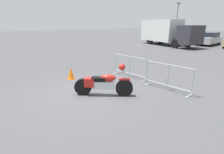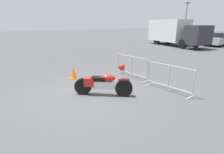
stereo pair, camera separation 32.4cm
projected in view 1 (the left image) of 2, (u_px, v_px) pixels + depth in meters
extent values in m
plane|color=#4C4C4F|center=(89.00, 93.00, 6.81)|extent=(120.00, 120.00, 0.00)
cylinder|color=black|center=(124.00, 88.00, 6.46)|extent=(0.56, 0.60, 0.64)
cylinder|color=black|center=(83.00, 87.00, 6.56)|extent=(0.56, 0.60, 0.64)
cube|color=silver|center=(103.00, 85.00, 6.48)|extent=(0.73, 0.79, 0.28)
ellipsoid|color=#B21E19|center=(108.00, 78.00, 6.39)|extent=(0.56, 0.59, 0.26)
cube|color=black|center=(99.00, 79.00, 6.42)|extent=(0.55, 0.57, 0.12)
cube|color=#B21E19|center=(90.00, 82.00, 6.49)|extent=(0.48, 0.48, 0.32)
cube|color=#B21E19|center=(124.00, 79.00, 6.36)|extent=(0.37, 0.39, 0.06)
cylinder|color=silver|center=(122.00, 76.00, 6.33)|extent=(0.06, 0.06, 0.45)
sphere|color=silver|center=(123.00, 71.00, 6.27)|extent=(0.16, 0.16, 0.16)
sphere|color=#B21E19|center=(122.00, 67.00, 6.23)|extent=(0.24, 0.24, 0.24)
cylinder|color=#9EA0A5|center=(130.00, 57.00, 8.51)|extent=(2.05, 0.26, 0.04)
cylinder|color=#9EA0A5|center=(129.00, 73.00, 8.76)|extent=(2.05, 0.26, 0.04)
cylinder|color=#9EA0A5|center=(116.00, 62.00, 9.31)|extent=(0.05, 0.05, 0.85)
cylinder|color=#9EA0A5|center=(130.00, 65.00, 8.64)|extent=(0.05, 0.05, 0.85)
cylinder|color=#9EA0A5|center=(146.00, 69.00, 7.96)|extent=(0.05, 0.05, 0.85)
cube|color=#9EA0A5|center=(116.00, 73.00, 9.45)|extent=(0.11, 0.44, 0.03)
cube|color=#9EA0A5|center=(144.00, 81.00, 8.19)|extent=(0.11, 0.44, 0.03)
cylinder|color=#9EA0A5|center=(169.00, 65.00, 6.82)|extent=(2.05, 0.26, 0.04)
cylinder|color=#9EA0A5|center=(167.00, 85.00, 7.07)|extent=(2.05, 0.26, 0.04)
cylinder|color=#9EA0A5|center=(148.00, 71.00, 7.62)|extent=(0.05, 0.05, 0.85)
cylinder|color=#9EA0A5|center=(168.00, 75.00, 6.94)|extent=(0.05, 0.05, 0.85)
cylinder|color=#9EA0A5|center=(193.00, 81.00, 6.27)|extent=(0.05, 0.05, 0.85)
cube|color=#9EA0A5|center=(148.00, 84.00, 7.76)|extent=(0.11, 0.44, 0.03)
cube|color=#9EA0A5|center=(189.00, 96.00, 6.50)|extent=(0.11, 0.44, 0.03)
cube|color=silver|center=(161.00, 30.00, 21.56)|extent=(5.33, 3.15, 2.50)
cube|color=#2D2D33|center=(190.00, 35.00, 18.00)|extent=(2.16, 2.47, 1.90)
cylinder|color=black|center=(188.00, 43.00, 19.50)|extent=(0.99, 0.45, 0.96)
cylinder|color=black|center=(175.00, 44.00, 18.65)|extent=(0.99, 0.45, 0.96)
cylinder|color=black|center=(161.00, 40.00, 23.07)|extent=(0.99, 0.45, 0.96)
cylinder|color=black|center=(150.00, 40.00, 22.23)|extent=(0.99, 0.45, 0.96)
cube|color=maroon|center=(168.00, 37.00, 26.20)|extent=(2.15, 4.53, 0.72)
cube|color=#1E232B|center=(168.00, 32.00, 25.92)|extent=(1.83, 2.38, 0.51)
cylinder|color=black|center=(168.00, 38.00, 27.73)|extent=(0.28, 0.67, 0.66)
cylinder|color=black|center=(177.00, 38.00, 26.67)|extent=(0.28, 0.67, 0.66)
cylinder|color=black|center=(158.00, 39.00, 25.92)|extent=(0.28, 0.67, 0.66)
cylinder|color=black|center=(167.00, 40.00, 24.86)|extent=(0.28, 0.67, 0.66)
cube|color=#284799|center=(186.00, 38.00, 23.71)|extent=(1.95, 4.12, 0.65)
cube|color=#1E232B|center=(186.00, 34.00, 23.45)|extent=(1.66, 2.16, 0.46)
cylinder|color=black|center=(185.00, 40.00, 25.09)|extent=(0.25, 0.61, 0.60)
cylinder|color=black|center=(195.00, 40.00, 24.13)|extent=(0.25, 0.61, 0.60)
cylinder|color=black|center=(176.00, 41.00, 23.45)|extent=(0.25, 0.61, 0.60)
cylinder|color=black|center=(186.00, 42.00, 22.48)|extent=(0.25, 0.61, 0.60)
cube|color=#B7BABF|center=(209.00, 40.00, 21.33)|extent=(2.17, 4.58, 0.72)
cube|color=#1E232B|center=(209.00, 35.00, 21.05)|extent=(1.85, 2.40, 0.52)
cylinder|color=black|center=(207.00, 41.00, 22.87)|extent=(0.28, 0.68, 0.66)
cylinder|color=black|center=(219.00, 42.00, 21.80)|extent=(0.28, 0.68, 0.66)
cylinder|color=black|center=(197.00, 43.00, 21.04)|extent=(0.28, 0.68, 0.66)
cylinder|color=black|center=(211.00, 44.00, 19.97)|extent=(0.28, 0.68, 0.66)
cube|color=orange|center=(71.00, 78.00, 8.55)|extent=(0.34, 0.34, 0.03)
cone|color=orange|center=(71.00, 73.00, 8.46)|extent=(0.28, 0.28, 0.56)
cylinder|color=#595B60|center=(177.00, 22.00, 28.83)|extent=(0.12, 0.12, 5.50)
cube|color=#595B60|center=(179.00, 3.00, 27.98)|extent=(0.36, 0.70, 0.16)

